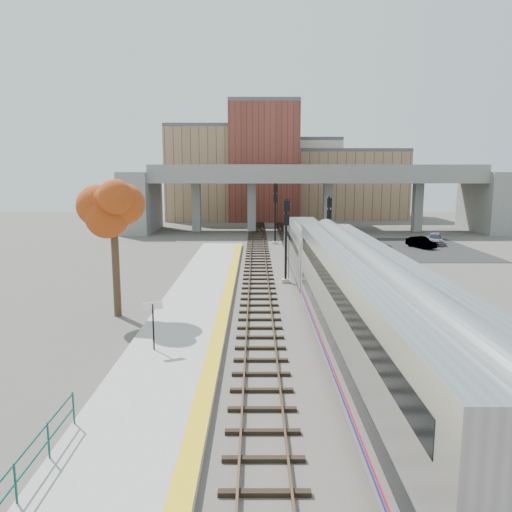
# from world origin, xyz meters

# --- Properties ---
(ground) EXTENTS (160.00, 160.00, 0.00)m
(ground) POSITION_xyz_m (0.00, 0.00, 0.00)
(ground) COLOR #47423D
(ground) RESTS_ON ground
(platform) EXTENTS (4.50, 60.00, 0.35)m
(platform) POSITION_xyz_m (-7.25, 0.00, 0.17)
(platform) COLOR #9E9E99
(platform) RESTS_ON ground
(yellow_strip) EXTENTS (0.70, 60.00, 0.01)m
(yellow_strip) POSITION_xyz_m (-5.35, 0.00, 0.35)
(yellow_strip) COLOR yellow
(yellow_strip) RESTS_ON platform
(tracks) EXTENTS (10.70, 95.00, 0.25)m
(tracks) POSITION_xyz_m (0.93, 12.50, 0.08)
(tracks) COLOR black
(tracks) RESTS_ON ground
(overpass) EXTENTS (54.00, 12.00, 9.50)m
(overpass) POSITION_xyz_m (4.92, 45.00, 5.81)
(overpass) COLOR slate
(overpass) RESTS_ON ground
(buildings_far) EXTENTS (43.00, 21.00, 20.60)m
(buildings_far) POSITION_xyz_m (1.26, 66.57, 7.88)
(buildings_far) COLOR #927354
(buildings_far) RESTS_ON ground
(parking_lot) EXTENTS (14.00, 18.00, 0.04)m
(parking_lot) POSITION_xyz_m (14.00, 28.00, 0.02)
(parking_lot) COLOR black
(parking_lot) RESTS_ON ground
(locomotive) EXTENTS (3.02, 19.05, 4.10)m
(locomotive) POSITION_xyz_m (1.00, 14.42, 2.28)
(locomotive) COLOR #A8AAB2
(locomotive) RESTS_ON ground
(coach) EXTENTS (3.03, 25.00, 5.00)m
(coach) POSITION_xyz_m (1.00, -8.19, 2.80)
(coach) COLOR #A8AAB2
(coach) RESTS_ON ground
(signal_mast_near) EXTENTS (0.60, 0.64, 6.52)m
(signal_mast_near) POSITION_xyz_m (-1.10, 10.61, 3.13)
(signal_mast_near) COLOR #9E9E99
(signal_mast_near) RESTS_ON ground
(signal_mast_mid) EXTENTS (0.60, 0.64, 6.42)m
(signal_mast_mid) POSITION_xyz_m (3.00, 16.40, 3.07)
(signal_mast_mid) COLOR #9E9E99
(signal_mast_mid) RESTS_ON ground
(signal_mast_far) EXTENTS (0.60, 0.64, 7.21)m
(signal_mast_far) POSITION_xyz_m (-1.10, 31.86, 3.61)
(signal_mast_far) COLOR #9E9E99
(signal_mast_far) RESTS_ON ground
(station_sign) EXTENTS (0.84, 0.41, 2.27)m
(station_sign) POSITION_xyz_m (-8.17, -5.09, 1.98)
(station_sign) COLOR black
(station_sign) RESTS_ON platform
(tree) EXTENTS (3.60, 3.60, 8.62)m
(tree) POSITION_xyz_m (-11.68, 1.63, 6.39)
(tree) COLOR #382619
(tree) RESTS_ON ground
(car_a) EXTENTS (1.58, 3.42, 1.14)m
(car_a) POSITION_xyz_m (10.00, 23.11, 0.61)
(car_a) COLOR #99999E
(car_a) RESTS_ON parking_lot
(car_b) EXTENTS (2.67, 4.01, 1.25)m
(car_b) POSITION_xyz_m (15.25, 28.43, 0.66)
(car_b) COLOR #99999E
(car_b) RESTS_ON parking_lot
(car_c) EXTENTS (2.86, 4.69, 1.27)m
(car_c) POSITION_xyz_m (17.78, 31.12, 0.68)
(car_c) COLOR #99999E
(car_c) RESTS_ON parking_lot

